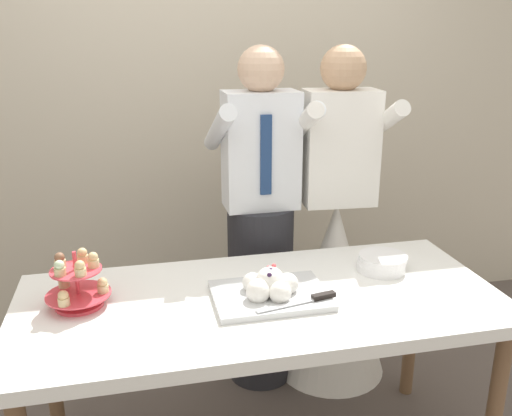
{
  "coord_description": "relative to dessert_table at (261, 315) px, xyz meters",
  "views": [
    {
      "loc": [
        -0.43,
        -1.81,
        1.73
      ],
      "look_at": [
        0.01,
        0.15,
        1.07
      ],
      "focal_mm": 39.05,
      "sensor_mm": 36.0,
      "label": 1
    }
  ],
  "objects": [
    {
      "name": "plate_stack",
      "position": [
        0.54,
        0.12,
        0.11
      ],
      "size": [
        0.2,
        0.2,
        0.07
      ],
      "color": "white",
      "rests_on": "dessert_table"
    },
    {
      "name": "cupcake_stand",
      "position": [
        -0.65,
        0.08,
        0.16
      ],
      "size": [
        0.23,
        0.23,
        0.21
      ],
      "color": "#D83F4C",
      "rests_on": "dessert_table"
    },
    {
      "name": "rear_wall",
      "position": [
        0.0,
        1.38,
        0.75
      ],
      "size": [
        5.2,
        0.1,
        2.9
      ],
      "primitive_type": "cube",
      "color": "beige",
      "rests_on": "ground_plane"
    },
    {
      "name": "main_cake_tray",
      "position": [
        0.03,
        -0.02,
        0.11
      ],
      "size": [
        0.43,
        0.31,
        0.13
      ],
      "color": "silver",
      "rests_on": "dessert_table"
    },
    {
      "name": "dessert_table",
      "position": [
        0.0,
        0.0,
        0.0
      ],
      "size": [
        1.8,
        0.8,
        0.78
      ],
      "color": "white",
      "rests_on": "ground_plane"
    },
    {
      "name": "person_bride",
      "position": [
        0.52,
        0.61,
        -0.12
      ],
      "size": [
        0.56,
        0.56,
        1.66
      ],
      "color": "white",
      "rests_on": "ground_plane"
    },
    {
      "name": "person_groom",
      "position": [
        0.15,
        0.63,
        0.05
      ],
      "size": [
        0.46,
        0.49,
        1.66
      ],
      "color": "#232328",
      "rests_on": "ground_plane"
    }
  ]
}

